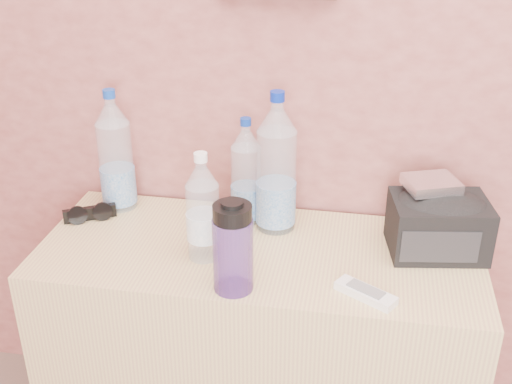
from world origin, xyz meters
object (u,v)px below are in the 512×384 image
at_px(dresser, 258,357).
at_px(pet_large_a, 116,157).
at_px(pet_large_b, 246,176).
at_px(toiletry_bag, 438,223).
at_px(pet_small, 203,213).
at_px(sunglasses, 90,213).
at_px(nalgene_bottle, 233,247).
at_px(ac_remote, 366,293).
at_px(foil_packet, 431,184).
at_px(pet_large_c, 276,170).

xyz_separation_m(dresser, pet_large_a, (-0.43, 0.16, 0.50)).
xyz_separation_m(pet_large_b, toiletry_bag, (0.50, -0.07, -0.05)).
xyz_separation_m(dresser, pet_small, (-0.13, -0.05, 0.47)).
bearing_deg(pet_large_a, sunglasses, -120.34).
xyz_separation_m(pet_small, nalgene_bottle, (0.10, -0.12, -0.01)).
bearing_deg(sunglasses, ac_remote, -46.25).
relative_size(pet_large_b, foil_packet, 2.38).
bearing_deg(ac_remote, toiletry_bag, 85.28).
bearing_deg(pet_small, pet_large_a, 144.53).
bearing_deg(pet_large_b, sunglasses, -169.55).
xyz_separation_m(pet_large_a, nalgene_bottle, (0.40, -0.34, -0.04)).
distance_m(pet_large_b, toiletry_bag, 0.51).
bearing_deg(pet_small, pet_large_b, 72.05).
height_order(pet_large_b, pet_small, pet_large_b).
relative_size(pet_large_b, ac_remote, 2.06).
bearing_deg(ac_remote, pet_small, -163.50).
bearing_deg(nalgene_bottle, pet_small, 129.46).
bearing_deg(nalgene_bottle, foil_packet, 32.39).
xyz_separation_m(pet_small, foil_packet, (0.54, 0.16, 0.05)).
bearing_deg(dresser, sunglasses, 171.61).
bearing_deg(pet_large_c, ac_remote, -48.50).
height_order(pet_large_c, nalgene_bottle, pet_large_c).
height_order(pet_large_b, nalgene_bottle, pet_large_b).
xyz_separation_m(nalgene_bottle, sunglasses, (-0.45, 0.25, -0.09)).
distance_m(ac_remote, toiletry_bag, 0.29).
relative_size(pet_large_a, foil_packet, 2.79).
distance_m(dresser, ac_remote, 0.47).
xyz_separation_m(pet_large_a, pet_small, (0.30, -0.22, -0.03)).
bearing_deg(pet_large_a, pet_large_c, -4.81).
distance_m(pet_large_b, pet_large_c, 0.10).
distance_m(nalgene_bottle, foil_packet, 0.52).
height_order(dresser, foil_packet, foil_packet).
distance_m(pet_large_b, ac_remote, 0.47).
distance_m(pet_large_a, pet_large_c, 0.45).
relative_size(pet_large_a, nalgene_bottle, 1.54).
bearing_deg(pet_small, pet_large_c, 49.73).
bearing_deg(ac_remote, sunglasses, -165.89).
distance_m(sunglasses, foil_packet, 0.90).
height_order(pet_small, foil_packet, pet_small).
height_order(sunglasses, ac_remote, sunglasses).
bearing_deg(pet_large_c, pet_large_a, 175.19).
xyz_separation_m(pet_large_c, toiletry_bag, (0.41, -0.05, -0.09)).
relative_size(pet_large_a, pet_large_b, 1.17).
relative_size(toiletry_bag, foil_packet, 1.88).
relative_size(pet_small, toiletry_bag, 1.19).
bearing_deg(toiletry_bag, pet_small, -176.23).
xyz_separation_m(pet_large_b, pet_small, (-0.07, -0.20, -0.01)).
relative_size(pet_large_a, ac_remote, 2.41).
distance_m(pet_large_b, sunglasses, 0.44).
height_order(nalgene_bottle, sunglasses, nalgene_bottle).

